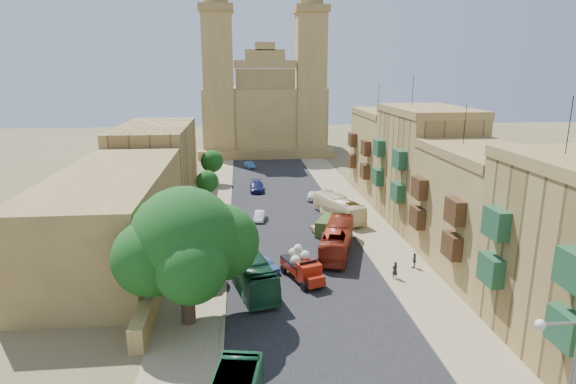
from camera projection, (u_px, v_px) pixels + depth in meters
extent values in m
plane|color=brown|center=(327.00, 345.00, 32.29)|extent=(260.00, 260.00, 0.00)
cube|color=black|center=(285.00, 215.00, 61.21)|extent=(14.00, 140.00, 0.01)
cube|color=#8A7C5B|center=(358.00, 212.00, 62.13)|extent=(5.00, 140.00, 0.01)
cube|color=#8A7C5B|center=(210.00, 217.00, 60.28)|extent=(5.00, 140.00, 0.01)
cube|color=#8A7C5B|center=(339.00, 213.00, 61.87)|extent=(0.25, 140.00, 0.12)
cube|color=#8A7C5B|center=(230.00, 216.00, 60.51)|extent=(0.25, 140.00, 0.12)
cylinder|color=black|center=(569.00, 125.00, 29.93)|extent=(0.06, 0.06, 3.60)
cube|color=#1F4E2F|center=(565.00, 329.00, 25.61)|extent=(0.90, 2.20, 2.00)
cube|color=#1F4E2F|center=(491.00, 270.00, 33.17)|extent=(0.90, 2.20, 2.00)
cube|color=#1F4E2F|center=(575.00, 270.00, 24.78)|extent=(0.90, 2.20, 2.00)
cube|color=#1F4E2F|center=(496.00, 223.00, 32.34)|extent=(0.90, 2.20, 2.00)
cube|color=olive|center=(482.00, 215.00, 43.15)|extent=(8.00, 14.00, 10.50)
cube|color=olive|center=(488.00, 153.00, 41.74)|extent=(8.20, 14.00, 0.80)
cylinder|color=black|center=(465.00, 124.00, 43.80)|extent=(0.06, 0.06, 3.60)
cube|color=#422916|center=(452.00, 246.00, 39.25)|extent=(0.90, 2.20, 2.00)
cube|color=#422916|center=(417.00, 217.00, 46.81)|extent=(0.90, 2.20, 2.00)
cube|color=#422916|center=(455.00, 211.00, 38.52)|extent=(0.90, 2.20, 2.00)
cube|color=#422916|center=(419.00, 188.00, 46.08)|extent=(0.90, 2.20, 2.00)
cube|color=#9E8047|center=(425.00, 170.00, 56.33)|extent=(8.00, 14.00, 13.00)
cube|color=olive|center=(429.00, 111.00, 54.62)|extent=(8.20, 14.00, 0.80)
cylinder|color=black|center=(413.00, 90.00, 56.67)|extent=(0.06, 0.06, 3.60)
cube|color=#1F4E2F|center=(398.00, 192.00, 52.51)|extent=(0.90, 2.20, 2.00)
cube|color=#1F4E2F|center=(377.00, 177.00, 60.06)|extent=(0.90, 2.20, 2.00)
cube|color=#1F4E2F|center=(399.00, 159.00, 51.60)|extent=(0.90, 2.20, 2.00)
cube|color=#1F4E2F|center=(379.00, 148.00, 59.16)|extent=(0.90, 2.20, 2.00)
cube|color=olive|center=(388.00, 156.00, 70.01)|extent=(8.00, 14.00, 11.50)
cube|color=olive|center=(390.00, 113.00, 68.48)|extent=(8.20, 14.00, 0.80)
cylinder|color=black|center=(379.00, 96.00, 70.54)|extent=(0.06, 0.06, 3.60)
cube|color=#422916|center=(365.00, 171.00, 66.14)|extent=(0.90, 2.20, 2.00)
cube|color=#422916|center=(352.00, 161.00, 73.70)|extent=(0.90, 2.20, 2.00)
cube|color=#422916|center=(366.00, 148.00, 65.34)|extent=(0.90, 2.20, 2.00)
cube|color=#422916|center=(352.00, 140.00, 72.90)|extent=(0.90, 2.20, 2.00)
cube|color=olive|center=(175.00, 238.00, 50.13)|extent=(1.00, 40.00, 1.80)
cube|color=olive|center=(113.00, 215.00, 46.85)|extent=(10.00, 28.00, 8.40)
cube|color=#9E8047|center=(156.00, 159.00, 71.71)|extent=(10.00, 22.00, 10.00)
cube|color=olive|center=(264.00, 119.00, 108.63)|extent=(26.00, 20.00, 14.00)
cube|color=olive|center=(267.00, 154.00, 100.02)|extent=(28.00, 4.00, 1.80)
cube|color=olive|center=(266.00, 109.00, 99.40)|extent=(12.00, 2.00, 16.00)
cube|color=olive|center=(265.00, 64.00, 97.19)|extent=(12.60, 2.40, 1.60)
cube|color=olive|center=(265.00, 56.00, 96.77)|extent=(8.00, 2.00, 2.40)
cube|color=olive|center=(265.00, 46.00, 96.32)|extent=(4.00, 2.00, 1.60)
cube|color=olive|center=(219.00, 87.00, 98.61)|extent=(6.00, 6.00, 29.00)
cube|color=olive|center=(216.00, 8.00, 94.86)|extent=(6.80, 6.80, 1.40)
cylinder|color=olive|center=(216.00, 0.00, 94.47)|extent=(4.80, 4.80, 1.80)
cube|color=olive|center=(310.00, 86.00, 100.46)|extent=(6.00, 6.00, 29.00)
cube|color=olive|center=(311.00, 10.00, 96.71)|extent=(6.80, 6.80, 1.40)
cylinder|color=olive|center=(311.00, 1.00, 96.31)|extent=(4.80, 4.80, 1.80)
cylinder|color=#392B1C|center=(188.00, 298.00, 34.75)|extent=(1.02, 1.02, 3.87)
sphere|color=#103B13|center=(185.00, 241.00, 33.66)|extent=(7.74, 7.74, 7.74)
sphere|color=#103B13|center=(221.00, 242.00, 35.23)|extent=(5.70, 5.70, 5.70)
sphere|color=#103B13|center=(151.00, 258.00, 32.76)|extent=(5.29, 5.29, 5.29)
sphere|color=#103B13|center=(191.00, 268.00, 31.62)|extent=(4.89, 4.89, 4.89)
sphere|color=#103B13|center=(172.00, 221.00, 35.51)|extent=(4.48, 4.48, 4.48)
cylinder|color=#392B1C|center=(192.00, 264.00, 42.58)|extent=(0.44, 0.44, 2.46)
sphere|color=#103B13|center=(190.00, 238.00, 41.97)|extent=(3.58, 3.58, 3.58)
cylinder|color=#392B1C|center=(202.00, 224.00, 54.21)|extent=(0.44, 0.44, 1.97)
sphere|color=#103B13|center=(201.00, 208.00, 53.72)|extent=(2.86, 2.86, 2.86)
cylinder|color=#392B1C|center=(208.00, 197.00, 65.76)|extent=(0.44, 0.44, 2.11)
sphere|color=#103B13|center=(207.00, 181.00, 65.23)|extent=(3.07, 3.07, 3.07)
cylinder|color=#392B1C|center=(212.00, 176.00, 77.28)|extent=(0.44, 0.44, 2.47)
sphere|color=#103B13|center=(212.00, 161.00, 76.66)|extent=(3.59, 3.59, 3.59)
cylinder|color=gray|center=(561.00, 324.00, 19.45)|extent=(1.80, 0.12, 0.12)
sphere|color=white|center=(540.00, 325.00, 19.36)|extent=(0.44, 0.44, 0.44)
cube|color=maroon|center=(298.00, 265.00, 42.77)|extent=(2.93, 3.66, 0.80)
cube|color=black|center=(298.00, 260.00, 42.66)|extent=(2.99, 3.72, 0.11)
cube|color=maroon|center=(309.00, 272.00, 40.97)|extent=(2.27, 2.06, 1.59)
cube|color=maroon|center=(315.00, 281.00, 40.14)|extent=(1.78, 1.52, 0.88)
cube|color=black|center=(309.00, 265.00, 40.82)|extent=(1.61, 0.67, 0.80)
cylinder|color=black|center=(304.00, 286.00, 40.10)|extent=(0.57, 0.85, 0.80)
cylinder|color=black|center=(322.00, 282.00, 40.86)|extent=(0.57, 0.85, 0.80)
cylinder|color=black|center=(283.00, 269.00, 43.49)|extent=(0.57, 0.85, 0.80)
cylinder|color=black|center=(301.00, 266.00, 44.24)|extent=(0.57, 0.85, 0.80)
sphere|color=beige|center=(296.00, 261.00, 41.95)|extent=(0.97, 0.97, 0.97)
sphere|color=beige|center=(303.00, 258.00, 42.56)|extent=(0.97, 0.97, 0.97)
sphere|color=beige|center=(295.00, 256.00, 43.06)|extent=(0.97, 0.97, 0.97)
sphere|color=beige|center=(294.00, 253.00, 42.41)|extent=(0.88, 0.88, 0.88)
sphere|color=beige|center=(305.00, 255.00, 41.93)|extent=(0.88, 0.88, 0.88)
sphere|color=beige|center=(298.00, 249.00, 42.30)|extent=(0.80, 0.80, 0.80)
cube|color=#38531F|center=(328.00, 226.00, 54.10)|extent=(3.43, 4.67, 1.77)
cylinder|color=black|center=(317.00, 234.00, 53.11)|extent=(0.54, 0.76, 0.71)
cylinder|color=black|center=(332.00, 235.00, 52.61)|extent=(0.54, 0.76, 0.71)
cylinder|color=black|center=(323.00, 225.00, 55.86)|extent=(0.54, 0.76, 0.71)
cylinder|color=black|center=(338.00, 227.00, 55.36)|extent=(0.54, 0.76, 0.71)
imported|color=#18492D|center=(248.00, 269.00, 40.85)|extent=(4.88, 10.82, 2.93)
imported|color=maroon|center=(337.00, 239.00, 48.24)|extent=(5.42, 10.63, 2.89)
imported|color=#FFECB6|center=(339.00, 208.00, 59.46)|extent=(5.04, 10.02, 2.72)
imported|color=#5483C3|center=(266.00, 264.00, 44.22)|extent=(2.77, 3.82, 1.21)
imported|color=white|center=(260.00, 216.00, 58.82)|extent=(1.66, 3.51, 1.11)
imported|color=#FDE1BF|center=(324.00, 230.00, 53.68)|extent=(3.20, 4.66, 1.18)
imported|color=#141B51|center=(257.00, 187.00, 72.83)|extent=(2.07, 4.95, 1.43)
imported|color=white|center=(313.00, 195.00, 68.21)|extent=(2.15, 3.97, 1.28)
imported|color=#2D6895|center=(250.00, 165.00, 90.03)|extent=(2.22, 3.68, 1.15)
imported|color=black|center=(395.00, 270.00, 42.39)|extent=(0.67, 0.55, 1.57)
imported|color=#35343A|center=(414.00, 261.00, 44.63)|extent=(0.67, 0.94, 1.48)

